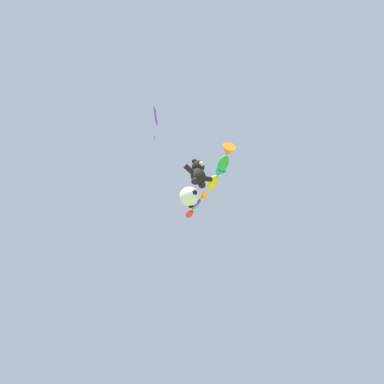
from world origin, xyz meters
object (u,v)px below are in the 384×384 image
(teddy_bear_kite, at_px, (198,173))
(diamond_kite, at_px, (155,118))
(fish_kite_emerald, at_px, (225,158))
(fish_kite_goldfin, at_px, (216,177))
(soccer_ball_kite, at_px, (189,197))
(fish_kite_violet, at_px, (199,200))
(fish_kite_crimson, at_px, (192,210))

(teddy_bear_kite, bearing_deg, diamond_kite, 148.56)
(fish_kite_emerald, relative_size, fish_kite_goldfin, 0.99)
(teddy_bear_kite, height_order, diamond_kite, diamond_kite)
(soccer_ball_kite, distance_m, fish_kite_violet, 7.40)
(soccer_ball_kite, distance_m, diamond_kite, 6.94)
(fish_kite_goldfin, xyz_separation_m, diamond_kite, (-5.43, -0.89, 1.28))
(fish_kite_emerald, bearing_deg, fish_kite_violet, 78.52)
(fish_kite_goldfin, bearing_deg, fish_kite_violet, 86.90)
(teddy_bear_kite, bearing_deg, soccer_ball_kite, 164.24)
(fish_kite_goldfin, height_order, diamond_kite, diamond_kite)
(fish_kite_violet, relative_size, diamond_kite, 0.55)
(teddy_bear_kite, xyz_separation_m, fish_kite_emerald, (2.54, 0.45, 3.44))
(teddy_bear_kite, distance_m, fish_kite_crimson, 8.09)
(fish_kite_crimson, bearing_deg, diamond_kite, -142.53)
(soccer_ball_kite, xyz_separation_m, fish_kite_violet, (3.77, 4.17, 4.80))
(fish_kite_violet, distance_m, fish_kite_crimson, 1.97)
(fish_kite_emerald, height_order, fish_kite_violet, fish_kite_emerald)
(fish_kite_violet, relative_size, fish_kite_crimson, 1.00)
(teddy_bear_kite, bearing_deg, fish_kite_emerald, 10.09)
(fish_kite_violet, bearing_deg, diamond_kite, -152.00)
(teddy_bear_kite, xyz_separation_m, soccer_ball_kite, (-0.46, 0.13, -1.77))
(soccer_ball_kite, xyz_separation_m, fish_kite_emerald, (2.99, 0.32, 5.22))
(fish_kite_goldfin, height_order, fish_kite_violet, fish_kite_goldfin)
(fish_kite_emerald, relative_size, fish_kite_violet, 1.34)
(soccer_ball_kite, distance_m, fish_kite_emerald, 6.02)
(fish_kite_goldfin, bearing_deg, fish_kite_crimson, 79.06)
(teddy_bear_kite, xyz_separation_m, fish_kite_violet, (3.32, 4.30, 3.03))
(teddy_bear_kite, bearing_deg, fish_kite_goldfin, 35.00)
(fish_kite_violet, xyz_separation_m, fish_kite_crimson, (0.63, 1.78, 0.56))
(fish_kite_crimson, bearing_deg, fish_kite_goldfin, -100.94)
(teddy_bear_kite, height_order, fish_kite_emerald, fish_kite_emerald)
(soccer_ball_kite, relative_size, fish_kite_goldfin, 0.45)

